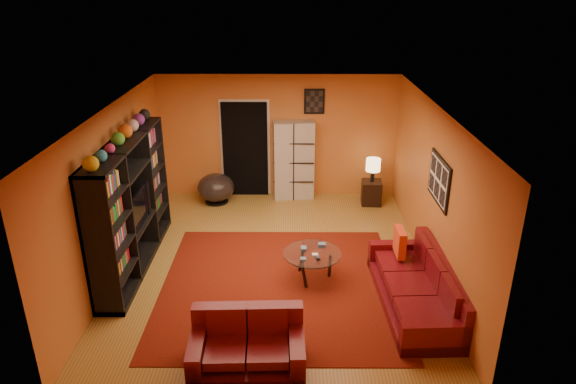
{
  "coord_description": "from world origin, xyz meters",
  "views": [
    {
      "loc": [
        0.26,
        -7.43,
        4.37
      ],
      "look_at": [
        0.22,
        0.1,
        1.24
      ],
      "focal_mm": 32.0,
      "sensor_mm": 36.0,
      "label": 1
    }
  ],
  "objects_px": {
    "sofa": "(421,288)",
    "loveseat": "(247,345)",
    "tv": "(133,209)",
    "coffee_table": "(312,256)",
    "side_table": "(371,193)",
    "table_lamp": "(373,165)",
    "storage_cabinet": "(294,160)",
    "bowl_chair": "(216,188)",
    "entertainment_unit": "(131,205)"
  },
  "relations": [
    {
      "from": "sofa",
      "to": "tv",
      "type": "bearing_deg",
      "value": 163.14
    },
    {
      "from": "storage_cabinet",
      "to": "bowl_chair",
      "type": "bearing_deg",
      "value": -175.37
    },
    {
      "from": "bowl_chair",
      "to": "loveseat",
      "type": "bearing_deg",
      "value": -78.01
    },
    {
      "from": "coffee_table",
      "to": "storage_cabinet",
      "type": "bearing_deg",
      "value": 94.71
    },
    {
      "from": "sofa",
      "to": "coffee_table",
      "type": "xyz_separation_m",
      "value": [
        -1.54,
        0.68,
        0.13
      ]
    },
    {
      "from": "storage_cabinet",
      "to": "entertainment_unit",
      "type": "bearing_deg",
      "value": -138.73
    },
    {
      "from": "storage_cabinet",
      "to": "table_lamp",
      "type": "xyz_separation_m",
      "value": [
        1.62,
        -0.35,
        0.01
      ]
    },
    {
      "from": "entertainment_unit",
      "to": "side_table",
      "type": "relative_size",
      "value": 6.0
    },
    {
      "from": "side_table",
      "to": "table_lamp",
      "type": "bearing_deg",
      "value": 180.0
    },
    {
      "from": "sofa",
      "to": "table_lamp",
      "type": "relative_size",
      "value": 4.71
    },
    {
      "from": "entertainment_unit",
      "to": "table_lamp",
      "type": "distance_m",
      "value": 4.89
    },
    {
      "from": "sofa",
      "to": "bowl_chair",
      "type": "bearing_deg",
      "value": 130.71
    },
    {
      "from": "tv",
      "to": "loveseat",
      "type": "relative_size",
      "value": 0.72
    },
    {
      "from": "coffee_table",
      "to": "bowl_chair",
      "type": "relative_size",
      "value": 1.18
    },
    {
      "from": "tv",
      "to": "loveseat",
      "type": "xyz_separation_m",
      "value": [
        1.97,
        -2.38,
        -0.72
      ]
    },
    {
      "from": "tv",
      "to": "side_table",
      "type": "height_order",
      "value": "tv"
    },
    {
      "from": "bowl_chair",
      "to": "storage_cabinet",
      "type": "bearing_deg",
      "value": 10.44
    },
    {
      "from": "table_lamp",
      "to": "coffee_table",
      "type": "bearing_deg",
      "value": -114.77
    },
    {
      "from": "coffee_table",
      "to": "loveseat",
      "type": "bearing_deg",
      "value": -113.77
    },
    {
      "from": "side_table",
      "to": "table_lamp",
      "type": "xyz_separation_m",
      "value": [
        -0.0,
        0.0,
        0.6
      ]
    },
    {
      "from": "sofa",
      "to": "loveseat",
      "type": "xyz_separation_m",
      "value": [
        -2.39,
        -1.25,
        0.0
      ]
    },
    {
      "from": "tv",
      "to": "bowl_chair",
      "type": "distance_m",
      "value": 2.79
    },
    {
      "from": "storage_cabinet",
      "to": "bowl_chair",
      "type": "relative_size",
      "value": 2.18
    },
    {
      "from": "tv",
      "to": "table_lamp",
      "type": "height_order",
      "value": "tv"
    },
    {
      "from": "coffee_table",
      "to": "bowl_chair",
      "type": "bearing_deg",
      "value": 122.45
    },
    {
      "from": "entertainment_unit",
      "to": "tv",
      "type": "distance_m",
      "value": 0.08
    },
    {
      "from": "coffee_table",
      "to": "sofa",
      "type": "bearing_deg",
      "value": -23.98
    },
    {
      "from": "sofa",
      "to": "side_table",
      "type": "bearing_deg",
      "value": 90.54
    },
    {
      "from": "sofa",
      "to": "side_table",
      "type": "relative_size",
      "value": 4.64
    },
    {
      "from": "table_lamp",
      "to": "loveseat",
      "type": "bearing_deg",
      "value": -114.37
    },
    {
      "from": "side_table",
      "to": "table_lamp",
      "type": "relative_size",
      "value": 1.02
    },
    {
      "from": "bowl_chair",
      "to": "table_lamp",
      "type": "relative_size",
      "value": 1.56
    },
    {
      "from": "coffee_table",
      "to": "table_lamp",
      "type": "xyz_separation_m",
      "value": [
        1.35,
        2.93,
        0.44
      ]
    },
    {
      "from": "coffee_table",
      "to": "entertainment_unit",
      "type": "bearing_deg",
      "value": 170.41
    },
    {
      "from": "storage_cabinet",
      "to": "loveseat",
      "type": "bearing_deg",
      "value": -102.17
    },
    {
      "from": "sofa",
      "to": "storage_cabinet",
      "type": "bearing_deg",
      "value": 112.09
    },
    {
      "from": "storage_cabinet",
      "to": "side_table",
      "type": "xyz_separation_m",
      "value": [
        1.62,
        -0.35,
        -0.59
      ]
    },
    {
      "from": "coffee_table",
      "to": "side_table",
      "type": "distance_m",
      "value": 3.23
    },
    {
      "from": "tv",
      "to": "sofa",
      "type": "bearing_deg",
      "value": -104.44
    },
    {
      "from": "loveseat",
      "to": "storage_cabinet",
      "type": "distance_m",
      "value": 5.28
    },
    {
      "from": "entertainment_unit",
      "to": "storage_cabinet",
      "type": "bearing_deg",
      "value": 47.08
    },
    {
      "from": "bowl_chair",
      "to": "coffee_table",
      "type": "bearing_deg",
      "value": -57.55
    },
    {
      "from": "tv",
      "to": "coffee_table",
      "type": "xyz_separation_m",
      "value": [
        2.82,
        -0.44,
        -0.6
      ]
    },
    {
      "from": "coffee_table",
      "to": "bowl_chair",
      "type": "xyz_separation_m",
      "value": [
        -1.9,
        2.99,
        -0.08
      ]
    },
    {
      "from": "loveseat",
      "to": "bowl_chair",
      "type": "height_order",
      "value": "loveseat"
    },
    {
      "from": "tv",
      "to": "table_lamp",
      "type": "bearing_deg",
      "value": -59.17
    },
    {
      "from": "storage_cabinet",
      "to": "bowl_chair",
      "type": "xyz_separation_m",
      "value": [
        -1.63,
        -0.3,
        -0.5
      ]
    },
    {
      "from": "coffee_table",
      "to": "table_lamp",
      "type": "distance_m",
      "value": 3.26
    },
    {
      "from": "side_table",
      "to": "bowl_chair",
      "type": "bearing_deg",
      "value": 179.07
    },
    {
      "from": "table_lamp",
      "to": "tv",
      "type": "bearing_deg",
      "value": -149.17
    }
  ]
}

